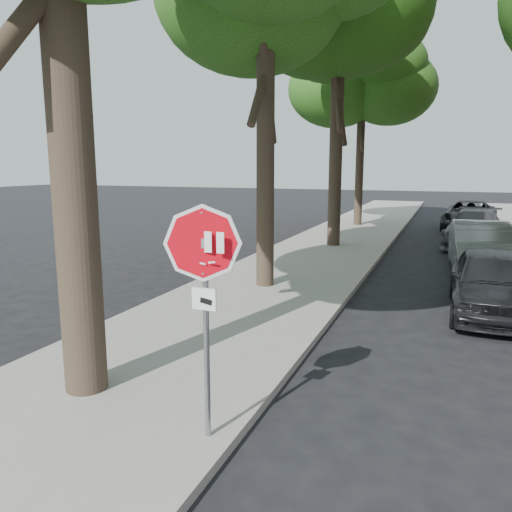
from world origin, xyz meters
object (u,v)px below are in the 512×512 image
Objects in this scene: tree_mid_b at (339,26)px; tree_far at (363,80)px; stop_sign at (204,278)px; car_d at (470,216)px; car_b at (480,247)px; car_a at (492,282)px; car_c at (474,228)px.

tree_far is (-0.30, 6.99, -0.78)m from tree_mid_b.
stop_sign is 0.28× the size of tree_far.
tree_far reaches higher than car_d.
car_d is (0.01, 10.27, -0.03)m from car_b.
car_b is at bearing 89.81° from car_a.
car_b reaches higher than car_a.
car_c is at bearing -42.15° from tree_far.
stop_sign is at bearing -116.29° from car_a.
tree_far reaches higher than car_c.
stop_sign is 0.25× the size of tree_mid_b.
tree_mid_b is 2.54× the size of car_a.
stop_sign is at bearing -109.62° from car_b.
stop_sign reaches higher than car_b.
car_a is (3.30, 6.77, -1.25)m from stop_sign.
car_a is at bearing -69.68° from tree_far.
tree_mid_b is at bearing -87.56° from tree_far.
tree_far is 8.42m from car_d.
tree_far is at bearing 144.99° from car_c.
tree_mid_b reaches higher than tree_far.
car_a is 9.55m from car_c.
tree_mid_b is 1.11× the size of tree_far.
tree_mid_b reaches higher than car_a.
stop_sign reaches higher than car_d.
car_b reaches higher than car_d.
car_a is (5.32, -14.37, -6.52)m from tree_far.
car_d is (0.00, 14.85, 0.02)m from car_a.
tree_mid_b is 9.11m from car_c.
car_b is (5.31, -9.80, -6.48)m from tree_far.
car_d is (5.32, 0.48, -6.50)m from tree_far.
car_d is (5.02, 7.46, -7.29)m from tree_mid_b.
car_a is 0.83× the size of car_c.
car_c is 5.29m from car_d.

